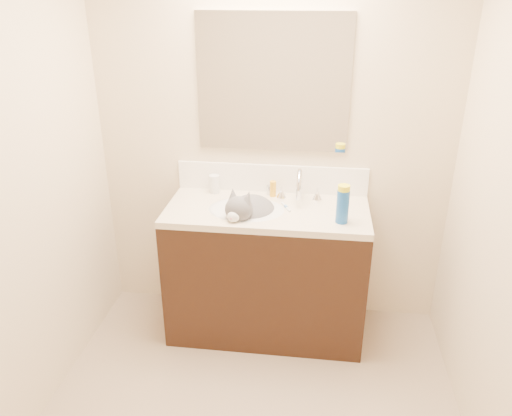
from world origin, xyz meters
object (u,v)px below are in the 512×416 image
(silver_jar, at_px, (270,190))
(spray_can, at_px, (343,207))
(faucet, at_px, (299,188))
(pill_bottle, at_px, (214,184))
(basin, at_px, (246,220))
(amber_bottle, at_px, (273,189))
(vanity_cabinet, at_px, (266,273))
(cat, at_px, (249,214))

(silver_jar, distance_m, spray_can, 0.56)
(faucet, relative_size, pill_bottle, 2.41)
(basin, height_order, faucet, faucet)
(amber_bottle, relative_size, spray_can, 0.52)
(vanity_cabinet, height_order, faucet, faucet)
(cat, height_order, silver_jar, cat)
(vanity_cabinet, distance_m, pill_bottle, 0.65)
(cat, height_order, pill_bottle, cat)
(silver_jar, bearing_deg, pill_bottle, -176.95)
(cat, bearing_deg, basin, 177.15)
(faucet, relative_size, spray_can, 1.47)
(spray_can, bearing_deg, basin, 169.23)
(cat, height_order, spray_can, spray_can)
(cat, bearing_deg, pill_bottle, 155.85)
(cat, xyz_separation_m, amber_bottle, (0.12, 0.23, 0.08))
(amber_bottle, bearing_deg, faucet, -17.50)
(basin, xyz_separation_m, silver_jar, (0.12, 0.25, 0.10))
(cat, relative_size, silver_jar, 8.05)
(basin, height_order, pill_bottle, pill_bottle)
(spray_can, bearing_deg, amber_bottle, 142.10)
(vanity_cabinet, bearing_deg, cat, -160.41)
(vanity_cabinet, relative_size, pill_bottle, 10.34)
(basin, xyz_separation_m, faucet, (0.30, 0.17, 0.16))
(basin, relative_size, pill_bottle, 3.88)
(faucet, bearing_deg, silver_jar, 155.82)
(vanity_cabinet, relative_size, spray_can, 6.32)
(basin, relative_size, silver_jar, 7.97)
(amber_bottle, xyz_separation_m, spray_can, (0.42, -0.32, 0.05))
(faucet, relative_size, cat, 0.62)
(silver_jar, bearing_deg, cat, -111.27)
(vanity_cabinet, height_order, pill_bottle, pill_bottle)
(cat, distance_m, pill_bottle, 0.36)
(cat, xyz_separation_m, spray_can, (0.53, -0.10, 0.12))
(cat, relative_size, amber_bottle, 4.59)
(amber_bottle, bearing_deg, pill_bottle, 178.25)
(basin, xyz_separation_m, cat, (0.02, -0.01, 0.04))
(faucet, distance_m, silver_jar, 0.21)
(silver_jar, bearing_deg, amber_bottle, -58.65)
(faucet, bearing_deg, cat, -148.45)
(pill_bottle, bearing_deg, silver_jar, 3.05)
(basin, distance_m, spray_can, 0.58)
(pill_bottle, height_order, spray_can, spray_can)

